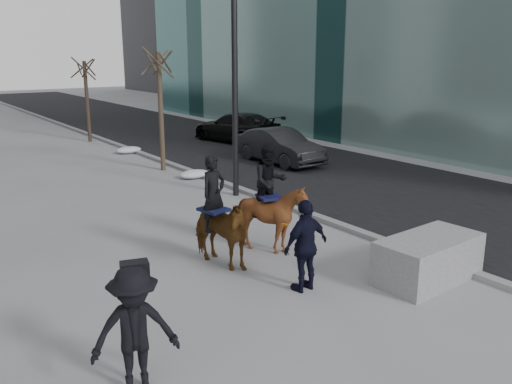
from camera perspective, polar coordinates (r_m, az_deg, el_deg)
ground at (r=10.92m, az=3.70°, el=-8.95°), size 120.00×120.00×0.00m
road at (r=22.63m, az=1.54°, el=3.50°), size 8.00×90.00×0.01m
curb at (r=20.51m, az=-7.44°, el=2.38°), size 0.25×90.00×0.12m
planter at (r=11.14m, az=17.67°, el=-6.72°), size 2.25×1.21×0.88m
car_near at (r=21.69m, az=2.50°, el=4.84°), size 1.51×4.19×1.38m
car_far at (r=26.88m, az=-2.05°, el=6.82°), size 2.82×5.27×1.45m
tree_near at (r=20.44m, az=-10.01°, el=8.93°), size 1.20×1.20×4.83m
tree_far at (r=28.08m, az=-17.38°, el=9.48°), size 1.20×1.20×4.34m
mounted_left at (r=11.20m, az=-4.09°, el=-3.62°), size 1.13×1.91×2.31m
mounted_right at (r=11.97m, az=1.75°, el=-1.88°), size 1.60×1.71×2.40m
feeder at (r=10.09m, az=5.26°, el=-5.64°), size 1.05×0.89×1.75m
camera_crew at (r=7.31m, az=-12.64°, el=-14.11°), size 1.27×0.93×1.75m
lamppost at (r=16.26m, az=-2.06°, el=16.84°), size 0.25×1.59×9.09m
snow_piles at (r=19.74m, az=-7.25°, el=2.15°), size 1.14×11.52×0.29m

